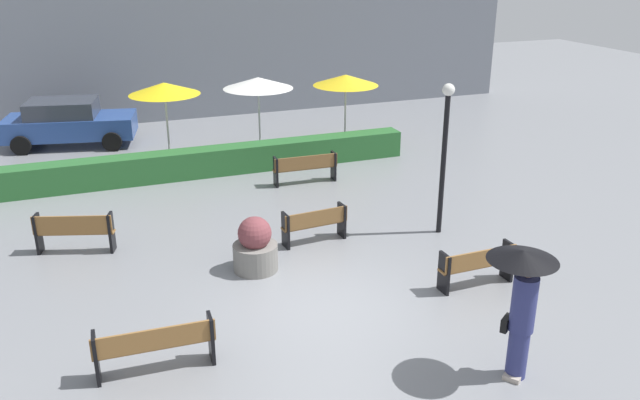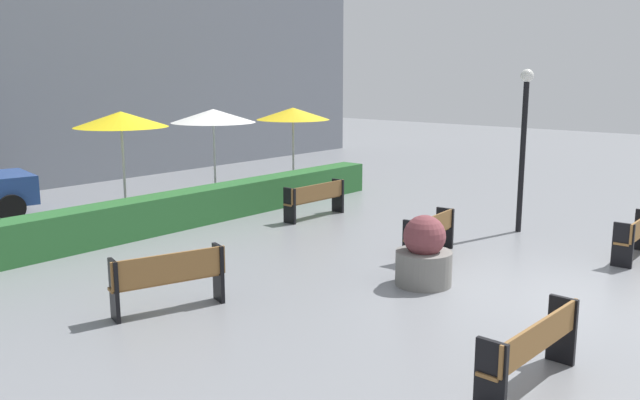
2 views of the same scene
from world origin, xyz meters
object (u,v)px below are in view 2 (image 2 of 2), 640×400
Objects in this scene: bench_far_left at (169,276)px; bench_near_left at (533,346)px; patio_umbrella_yellow at (121,120)px; bench_back_row at (316,197)px; planter_pot at (424,255)px; patio_umbrella_white at (213,116)px; patio_umbrella_yellow_far at (293,114)px; bench_mid_center at (431,231)px; lamp_post at (524,132)px; bench_near_right at (636,234)px.

bench_near_left is at bearing -77.88° from bench_far_left.
bench_near_left is 10.78m from patio_umbrella_yellow.
patio_umbrella_yellow is at bearing 80.36° from bench_near_left.
bench_back_row is 1.57× the size of planter_pot.
bench_far_left is 0.68× the size of patio_umbrella_white.
patio_umbrella_yellow_far is at bearing 1.11° from patio_umbrella_yellow.
bench_mid_center is 7.94m from patio_umbrella_yellow_far.
lamp_post is 7.81m from patio_umbrella_white.
patio_umbrella_white is at bearing 44.23° from bench_far_left.
planter_pot reaches higher than bench_near_left.
lamp_post is 1.36× the size of patio_umbrella_yellow.
lamp_post is at bearing -94.93° from patio_umbrella_yellow_far.
patio_umbrella_yellow_far is at bearing -2.81° from patio_umbrella_white.
bench_near_right is 10.37m from patio_umbrella_white.
planter_pot is (-2.76, -4.71, 0.01)m from bench_back_row.
bench_back_row is 1.15× the size of bench_near_right.
bench_near_left is 1.18× the size of bench_near_right.
bench_far_left is 10.44m from patio_umbrella_yellow_far.
patio_umbrella_yellow is at bearing 125.86° from lamp_post.
bench_mid_center is 3.45m from lamp_post.
bench_far_left is 6.38m from patio_umbrella_yellow.
bench_near_left is 9.17m from bench_back_row.
bench_mid_center is 7.27m from patio_umbrella_white.
planter_pot is at bearing 50.07° from bench_near_left.
bench_back_row is 0.76× the size of patio_umbrella_yellow_far.
bench_far_left is 0.48× the size of lamp_post.
bench_near_left is 1.61× the size of planter_pot.
bench_back_row is at bearing -40.27° from patio_umbrella_yellow.
bench_far_left is 8.63m from bench_near_right.
planter_pot is 7.84m from patio_umbrella_yellow.
patio_umbrella_white is at bearing 84.51° from bench_mid_center.
bench_near_left is 6.35m from bench_near_right.
patio_umbrella_yellow is (-3.39, 2.87, 1.92)m from bench_back_row.
bench_mid_center is 0.63× the size of patio_umbrella_yellow_far.
bench_mid_center is 0.83× the size of bench_back_row.
patio_umbrella_yellow_far is (8.71, 5.50, 1.73)m from bench_far_left.
bench_far_left reaches higher than bench_near_left.
bench_mid_center is at bearing -71.49° from patio_umbrella_yellow.
lamp_post reaches higher than planter_pot.
bench_mid_center is at bearing -106.30° from bench_back_row.
patio_umbrella_yellow is at bearing 139.73° from bench_back_row.
bench_near_left is 5.18m from bench_far_left.
patio_umbrella_yellow is (-4.55, 9.81, 1.94)m from bench_near_right.
bench_near_left is at bearing -125.79° from patio_umbrella_yellow_far.
bench_near_right is at bearing -53.34° from bench_mid_center.
patio_umbrella_yellow_far is (3.59, 6.85, 1.79)m from bench_mid_center.
patio_umbrella_yellow_far is (2.46, 2.98, 1.76)m from bench_back_row.
bench_far_left is (-5.12, 1.35, 0.06)m from bench_mid_center.
bench_mid_center is at bearing 126.66° from bench_near_right.
patio_umbrella_yellow is (-2.26, 6.74, 1.95)m from bench_mid_center.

